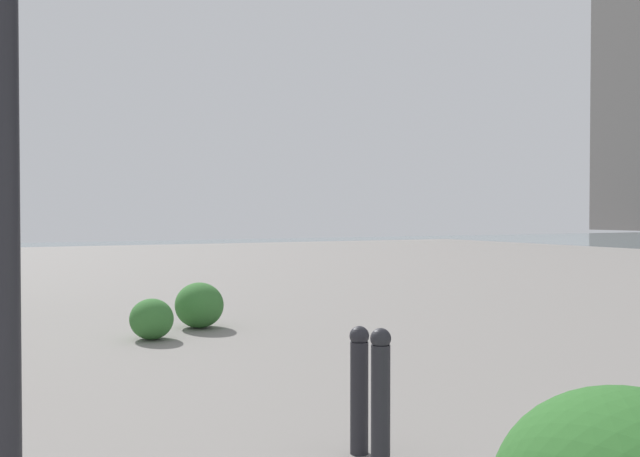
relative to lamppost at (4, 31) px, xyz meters
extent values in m
cylinder|color=#232328|center=(0.00, 0.00, -0.71)|extent=(0.14, 0.14, 3.66)
cylinder|color=#232328|center=(-0.39, -2.08, -2.15)|extent=(0.12, 0.12, 0.77)
sphere|color=#232328|center=(-0.39, -2.08, -1.73)|extent=(0.13, 0.13, 0.13)
cylinder|color=#232328|center=(-0.10, -2.10, -2.17)|extent=(0.12, 0.12, 0.74)
sphere|color=#232328|center=(-0.10, -2.10, -1.76)|extent=(0.13, 0.13, 0.13)
ellipsoid|color=#387533|center=(4.67, -1.84, -2.28)|extent=(0.61, 0.55, 0.51)
ellipsoid|color=#387533|center=(5.26, -2.64, -2.22)|extent=(0.74, 0.67, 0.63)
camera|label=1|loc=(-3.98, 0.15, -0.96)|focal=38.52mm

